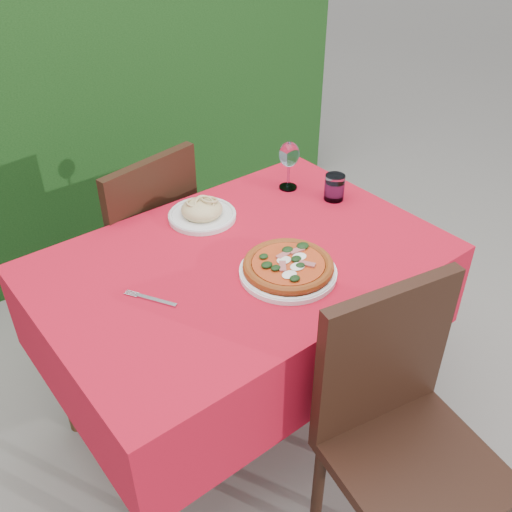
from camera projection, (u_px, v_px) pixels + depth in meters
ground at (244, 412)px, 2.23m from camera, size 60.00×60.00×0.00m
hedge at (42, 79)px, 2.69m from camera, size 3.20×0.55×1.78m
dining_table at (242, 293)px, 1.89m from camera, size 1.26×0.86×0.75m
chair_near at (400, 424)px, 1.54m from camera, size 0.49×0.49×0.92m
chair_far at (142, 242)px, 2.27m from camera, size 0.48×0.48×0.91m
pizza_plate at (288, 268)px, 1.71m from camera, size 0.34×0.34×0.06m
pasta_plate at (202, 212)px, 1.98m from camera, size 0.24×0.24×0.07m
water_glass at (334, 188)px, 2.08m from camera, size 0.07×0.07×0.10m
wine_glass at (289, 156)px, 2.10m from camera, size 0.08×0.08×0.19m
fork at (156, 300)px, 1.62m from camera, size 0.11×0.17×0.00m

